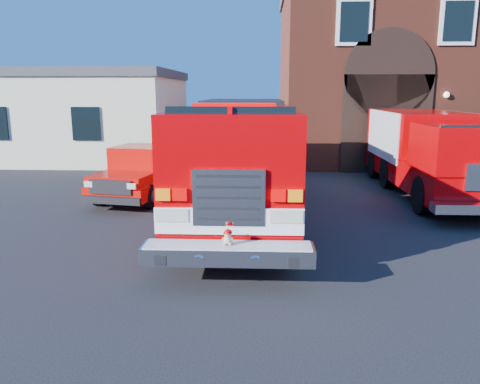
{
  "coord_description": "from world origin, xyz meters",
  "views": [
    {
      "loc": [
        0.45,
        -10.58,
        3.32
      ],
      "look_at": [
        0.0,
        -1.2,
        1.3
      ],
      "focal_mm": 35.0,
      "sensor_mm": 36.0,
      "label": 1
    }
  ],
  "objects_px": {
    "fire_station": "(434,73)",
    "pickup_truck": "(147,172)",
    "secondary_truck": "(430,150)",
    "fire_engine": "(241,156)",
    "side_building": "(76,114)"
  },
  "relations": [
    {
      "from": "fire_station",
      "to": "pickup_truck",
      "type": "bearing_deg",
      "value": -141.32
    },
    {
      "from": "side_building",
      "to": "pickup_truck",
      "type": "height_order",
      "value": "side_building"
    },
    {
      "from": "pickup_truck",
      "to": "secondary_truck",
      "type": "bearing_deg",
      "value": 4.79
    },
    {
      "from": "secondary_truck",
      "to": "fire_station",
      "type": "bearing_deg",
      "value": 71.29
    },
    {
      "from": "fire_engine",
      "to": "fire_station",
      "type": "bearing_deg",
      "value": 52.63
    },
    {
      "from": "secondary_truck",
      "to": "side_building",
      "type": "bearing_deg",
      "value": 151.64
    },
    {
      "from": "fire_station",
      "to": "pickup_truck",
      "type": "height_order",
      "value": "fire_station"
    },
    {
      "from": "pickup_truck",
      "to": "secondary_truck",
      "type": "distance_m",
      "value": 9.26
    },
    {
      "from": "fire_engine",
      "to": "pickup_truck",
      "type": "distance_m",
      "value": 3.88
    },
    {
      "from": "fire_engine",
      "to": "secondary_truck",
      "type": "xyz_separation_m",
      "value": [
        6.07,
        2.91,
        -0.16
      ]
    },
    {
      "from": "side_building",
      "to": "secondary_truck",
      "type": "height_order",
      "value": "side_building"
    },
    {
      "from": "fire_station",
      "to": "secondary_truck",
      "type": "distance_m",
      "value": 9.95
    },
    {
      "from": "pickup_truck",
      "to": "fire_station",
      "type": "bearing_deg",
      "value": 38.68
    },
    {
      "from": "fire_engine",
      "to": "secondary_truck",
      "type": "distance_m",
      "value": 6.73
    },
    {
      "from": "fire_station",
      "to": "pickup_truck",
      "type": "distance_m",
      "value": 16.09
    }
  ]
}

